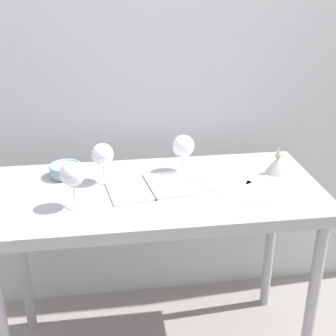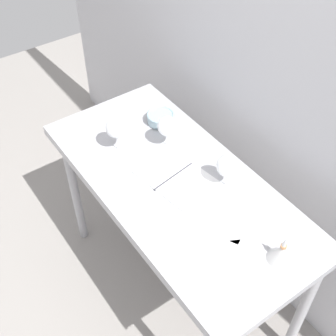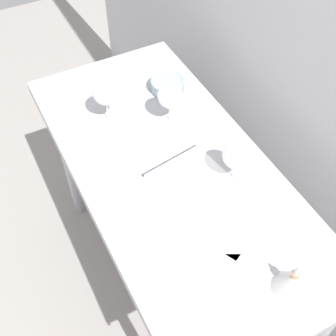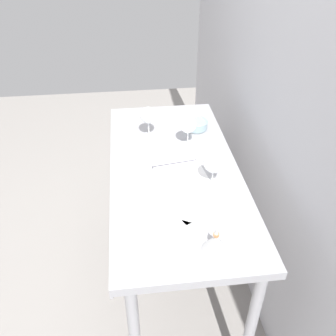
# 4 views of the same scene
# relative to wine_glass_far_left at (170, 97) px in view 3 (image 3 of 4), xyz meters

# --- Properties ---
(ground_plane) EXTENTS (6.00, 6.00, 0.00)m
(ground_plane) POSITION_rel_wine_glass_far_left_xyz_m (0.21, -0.10, -1.02)
(ground_plane) COLOR gray
(back_wall) EXTENTS (3.80, 0.04, 2.60)m
(back_wall) POSITION_rel_wine_glass_far_left_xyz_m (0.21, 0.39, 0.28)
(back_wall) COLOR #BBBBC0
(back_wall) RESTS_ON ground_plane
(steel_counter) EXTENTS (1.40, 0.65, 0.90)m
(steel_counter) POSITION_rel_wine_glass_far_left_xyz_m (0.21, -0.10, -0.23)
(steel_counter) COLOR #A2A2A7
(steel_counter) RESTS_ON ground_plane
(wine_glass_far_left) EXTENTS (0.09, 0.09, 0.17)m
(wine_glass_far_left) POSITION_rel_wine_glass_far_left_xyz_m (0.00, 0.00, 0.00)
(wine_glass_far_left) COLOR white
(wine_glass_far_left) RESTS_ON steel_counter
(wine_glass_near_left) EXTENTS (0.09, 0.09, 0.18)m
(wine_glass_near_left) POSITION_rel_wine_glass_far_left_xyz_m (-0.11, -0.21, 0.01)
(wine_glass_near_left) COLOR white
(wine_glass_near_left) RESTS_ON steel_counter
(wine_glass_far_right) EXTENTS (0.10, 0.10, 0.17)m
(wine_glass_far_right) POSITION_rel_wine_glass_far_left_xyz_m (0.36, 0.06, -0.00)
(wine_glass_far_right) COLOR white
(wine_glass_far_right) RESTS_ON steel_counter
(open_notebook) EXTENTS (0.37, 0.29, 0.01)m
(open_notebook) POSITION_rel_wine_glass_far_left_xyz_m (0.18, -0.09, -0.12)
(open_notebook) COLOR white
(open_notebook) RESTS_ON steel_counter
(tasting_sheet_upper) EXTENTS (0.27, 0.31, 0.00)m
(tasting_sheet_upper) POSITION_rel_wine_glass_far_left_xyz_m (0.66, -0.19, -0.12)
(tasting_sheet_upper) COLOR white
(tasting_sheet_upper) RESTS_ON steel_counter
(tasting_sheet_lower) EXTENTS (0.27, 0.31, 0.00)m
(tasting_sheet_lower) POSITION_rel_wine_glass_far_left_xyz_m (0.50, -0.03, -0.12)
(tasting_sheet_lower) COLOR white
(tasting_sheet_lower) RESTS_ON steel_counter
(tasting_bowl) EXTENTS (0.14, 0.14, 0.06)m
(tasting_bowl) POSITION_rel_wine_glass_far_left_xyz_m (-0.17, 0.08, -0.09)
(tasting_bowl) COLOR beige
(tasting_bowl) RESTS_ON steel_counter
(decanter_funnel) EXTENTS (0.11, 0.11, 0.13)m
(decanter_funnel) POSITION_rel_wine_glass_far_left_xyz_m (0.77, -0.02, -0.08)
(decanter_funnel) COLOR #B2B2B2
(decanter_funnel) RESTS_ON steel_counter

